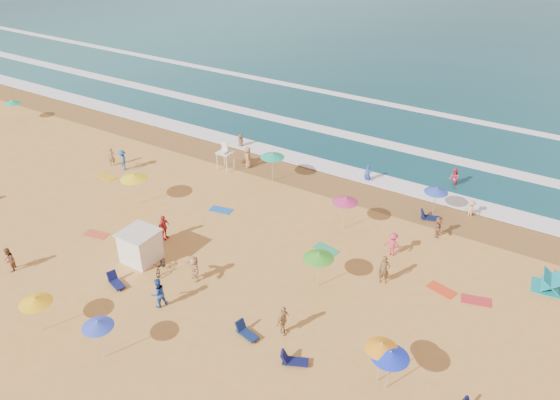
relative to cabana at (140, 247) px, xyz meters
The scene contains 12 objects.
ground 5.58m from the cabana, 32.97° to the left, with size 220.00×220.00×0.00m, color gold.
ocean 87.11m from the cabana, 86.97° to the left, with size 220.00×140.00×0.18m, color #0C4756.
wet_sand 16.19m from the cabana, 73.44° to the left, with size 220.00×220.00×0.00m, color olive.
surf_foam 24.75m from the cabana, 79.28° to the left, with size 200.00×18.70×0.05m.
cabana is the anchor object (origin of this frame).
cabana_roof 1.06m from the cabana, ahead, with size 2.20×2.20×0.12m, color silver.
bicycle 2.00m from the cabana, ahead, with size 0.58×1.67×0.88m, color black.
lifeguard_stand 13.57m from the cabana, 103.48° to the left, with size 1.20×1.20×2.10m, color white, non-canonical shape.
beach_umbrellas 5.13m from the cabana, 42.76° to the left, with size 58.79×29.74×0.74m.
loungers 9.01m from the cabana, ahead, with size 55.73×20.93×0.34m.
towels 6.96m from the cabana, ahead, with size 41.87×21.88×0.03m.
beachgoers 7.51m from the cabana, 65.70° to the left, with size 33.49×26.66×2.12m.
Camera 1 is at (17.96, -22.43, 20.99)m, focal length 35.00 mm.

